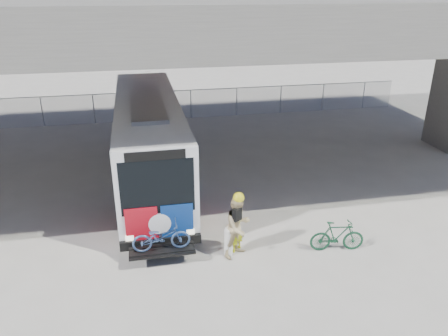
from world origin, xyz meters
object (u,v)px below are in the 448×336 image
object	(u,v)px
bollard	(229,240)
bike_parked	(337,236)
bus	(149,133)
cyclist_tan	(238,226)
cyclist_hivis	(236,226)

from	to	relation	value
bollard	bike_parked	xyz separation A→B (m)	(3.46, -0.46, -0.02)
bus	cyclist_tan	xyz separation A→B (m)	(2.39, -6.58, -1.07)
cyclist_hivis	cyclist_tan	world-z (taller)	cyclist_tan
cyclist_hivis	bike_parked	bearing A→B (deg)	124.47
cyclist_hivis	cyclist_tan	xyz separation A→B (m)	(0.02, -0.26, 0.15)
cyclist_hivis	cyclist_tan	distance (m)	0.30
cyclist_tan	cyclist_hivis	bearing A→B (deg)	59.27
cyclist_hivis	cyclist_tan	size ratio (longest dim) A/B	0.84
cyclist_hivis	bike_parked	xyz separation A→B (m)	(3.18, -0.67, -0.36)
bus	bike_parked	bearing A→B (deg)	-51.54
bollard	cyclist_hivis	bearing A→B (deg)	36.93
bollard	cyclist_tan	xyz separation A→B (m)	(0.30, -0.05, 0.49)
bollard	cyclist_tan	distance (m)	0.57
bus	bike_parked	size ratio (longest dim) A/B	7.36
bus	bollard	distance (m)	7.03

